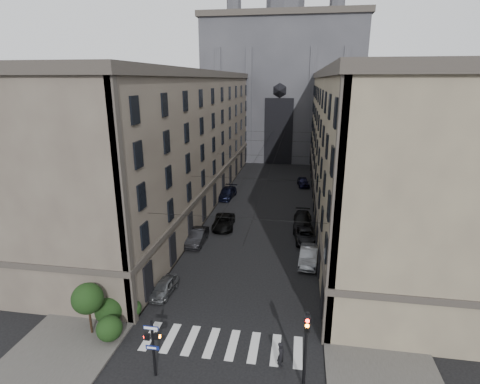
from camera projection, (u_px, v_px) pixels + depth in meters
The scene contains 19 objects.
sidewalk_left at pixel (197, 200), 56.98m from camera, with size 7.00×80.00×0.15m, color #383533.
sidewalk_right at pixel (338, 207), 53.75m from camera, with size 7.00×80.00×0.15m, color #383533.
zebra_crossing at pixel (222, 344), 26.09m from camera, with size 11.00×3.20×0.01m, color beige.
building_left at pixel (175, 139), 54.76m from camera, with size 13.60×60.60×18.85m.
building_right at pixel (365, 144), 50.62m from camera, with size 13.60×60.60×18.85m.
gothic_tower at pixel (283, 79), 87.07m from camera, with size 35.00×23.00×58.00m.
pedestrian_signal_left at pixel (153, 344), 22.66m from camera, with size 1.02×0.38×4.00m.
traffic_light_right at pixel (306, 342), 21.37m from camera, with size 0.34×0.50×5.20m.
shrub_cluster at pixel (103, 309), 26.92m from camera, with size 3.90×4.40×3.90m.
tram_wires at pixel (266, 156), 52.95m from camera, with size 14.00×60.00×0.43m.
car_left_near at pixel (164, 287), 31.97m from camera, with size 1.54×3.84×1.31m, color slate.
car_left_midnear at pixel (197, 237), 41.86m from camera, with size 1.70×4.87×1.60m, color black.
car_left_midfar at pixel (224, 222), 46.36m from camera, with size 2.50×5.41×1.50m, color black.
car_left_far at pixel (227, 193), 58.00m from camera, with size 2.22×5.47×1.59m, color black.
car_right_near at pixel (309, 256), 37.28m from camera, with size 1.73×4.95×1.63m, color slate.
car_right_midnear at pixel (305, 236), 42.33m from camera, with size 2.40×5.20×1.44m, color black.
car_right_midfar at pixel (303, 220), 46.78m from camera, with size 2.24×5.51×1.60m, color black.
car_right_far at pixel (303, 182), 64.43m from camera, with size 1.80×4.48×1.53m, color black.
pedestrian at pixel (281, 355), 23.70m from camera, with size 0.67×0.44×1.83m, color black.
Camera 1 is at (4.77, -16.44, 17.68)m, focal length 28.00 mm.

